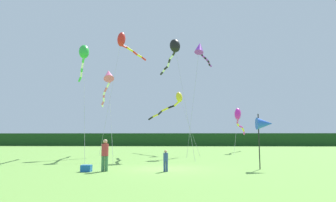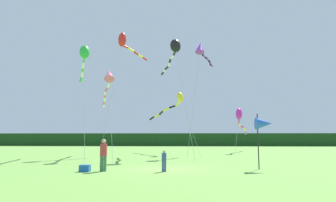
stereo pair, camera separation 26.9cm
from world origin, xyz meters
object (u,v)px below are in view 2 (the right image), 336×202
(cooler_box, at_px, (85,168))
(banner_flag_pole, at_px, (264,124))
(kite_yellow, at_px, (175,102))
(kite_green, at_px, (84,55))
(person_adult, at_px, (103,153))
(person_child, at_px, (164,159))
(kite_red, at_px, (124,41))
(kite_rainbow, at_px, (108,80))
(kite_magenta, at_px, (240,117))
(kite_black, at_px, (174,49))
(kite_purple, at_px, (201,49))

(cooler_box, relative_size, banner_flag_pole, 0.17)
(banner_flag_pole, xyz_separation_m, kite_yellow, (-5.42, 15.20, 3.10))
(kite_green, bearing_deg, kite_yellow, 41.30)
(kite_green, bearing_deg, person_adult, -64.83)
(banner_flag_pole, bearing_deg, kite_yellow, 109.62)
(person_child, height_order, kite_green, kite_green)
(kite_yellow, distance_m, kite_red, 8.45)
(cooler_box, bearing_deg, kite_green, 110.19)
(cooler_box, bearing_deg, kite_rainbow, 98.27)
(kite_rainbow, distance_m, kite_green, 3.11)
(person_child, xyz_separation_m, kite_magenta, (7.72, 19.23, 3.52))
(kite_magenta, height_order, kite_black, kite_black)
(person_adult, relative_size, kite_black, 0.15)
(kite_yellow, xyz_separation_m, kite_red, (-5.26, -2.46, 6.14))
(kite_black, bearing_deg, kite_magenta, 46.38)
(cooler_box, relative_size, kite_yellow, 0.07)
(person_child, bearing_deg, cooler_box, -177.43)
(cooler_box, height_order, kite_purple, kite_purple)
(banner_flag_pole, relative_size, kite_rainbow, 0.28)
(kite_green, bearing_deg, kite_magenta, 31.95)
(person_child, xyz_separation_m, kite_black, (0.26, 11.40, 9.43))
(kite_rainbow, relative_size, kite_green, 1.10)
(banner_flag_pole, height_order, kite_yellow, kite_yellow)
(kite_rainbow, bearing_deg, person_child, -60.50)
(kite_magenta, bearing_deg, kite_yellow, -160.37)
(kite_rainbow, bearing_deg, kite_magenta, 35.00)
(cooler_box, height_order, kite_magenta, kite_magenta)
(kite_red, bearing_deg, kite_magenta, 21.92)
(kite_yellow, xyz_separation_m, kite_black, (0.09, -5.14, 4.42))
(banner_flag_pole, xyz_separation_m, kite_purple, (-2.60, 13.14, 8.45))
(kite_rainbow, bearing_deg, kite_green, -171.82)
(banner_flag_pole, bearing_deg, kite_rainbow, 142.59)
(person_adult, bearing_deg, kite_yellow, 78.40)
(kite_magenta, height_order, kite_green, kite_green)
(kite_red, xyz_separation_m, kite_black, (5.35, -2.67, -1.71))
(kite_yellow, distance_m, kite_green, 11.07)
(kite_magenta, bearing_deg, cooler_box, -121.42)
(person_child, distance_m, banner_flag_pole, 6.05)
(cooler_box, relative_size, kite_magenta, 0.05)
(cooler_box, height_order, banner_flag_pole, banner_flag_pole)
(kite_yellow, relative_size, kite_rainbow, 0.68)
(kite_red, xyz_separation_m, kite_green, (-2.64, -4.48, -2.71))
(kite_purple, xyz_separation_m, kite_black, (-2.73, -3.08, -0.92))
(person_adult, distance_m, kite_yellow, 17.53)
(banner_flag_pole, relative_size, kite_magenta, 0.29)
(person_adult, xyz_separation_m, person_child, (3.22, 0.00, -0.31))
(kite_red, height_order, kite_purple, kite_red)
(person_adult, height_order, kite_red, kite_red)
(cooler_box, xyz_separation_m, kite_red, (-0.95, 14.26, 11.59))
(kite_magenta, height_order, kite_purple, kite_purple)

